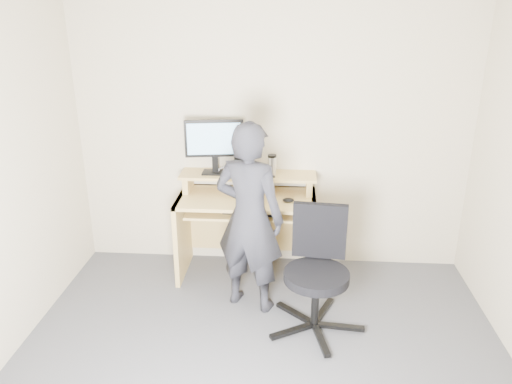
# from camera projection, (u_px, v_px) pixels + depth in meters

# --- Properties ---
(back_wall) EXTENTS (3.50, 0.02, 2.50)m
(back_wall) POSITION_uv_depth(u_px,v_px,m) (272.00, 133.00, 4.41)
(back_wall) COLOR beige
(back_wall) RESTS_ON ground
(desk) EXTENTS (1.20, 0.60, 0.91)m
(desk) POSITION_uv_depth(u_px,v_px,m) (248.00, 215.00, 4.47)
(desk) COLOR #DBB76A
(desk) RESTS_ON ground
(monitor) EXTENTS (0.51, 0.14, 0.48)m
(monitor) POSITION_uv_depth(u_px,v_px,m) (214.00, 142.00, 4.31)
(monitor) COLOR black
(monitor) RESTS_ON desk
(external_drive) EXTENTS (0.09, 0.14, 0.20)m
(external_drive) POSITION_uv_depth(u_px,v_px,m) (239.00, 162.00, 4.40)
(external_drive) COLOR black
(external_drive) RESTS_ON desk
(travel_mug) EXTENTS (0.08, 0.08, 0.17)m
(travel_mug) POSITION_uv_depth(u_px,v_px,m) (272.00, 166.00, 4.34)
(travel_mug) COLOR #BCBCC1
(travel_mug) RESTS_ON desk
(smartphone) EXTENTS (0.09, 0.14, 0.01)m
(smartphone) POSITION_uv_depth(u_px,v_px,m) (270.00, 175.00, 4.36)
(smartphone) COLOR black
(smartphone) RESTS_ON desk
(charger) EXTENTS (0.05, 0.05, 0.03)m
(charger) POSITION_uv_depth(u_px,v_px,m) (228.00, 174.00, 4.34)
(charger) COLOR black
(charger) RESTS_ON desk
(headphones) EXTENTS (0.19, 0.19, 0.06)m
(headphones) POSITION_uv_depth(u_px,v_px,m) (226.00, 171.00, 4.46)
(headphones) COLOR silver
(headphones) RESTS_ON desk
(keyboard) EXTENTS (0.47, 0.22, 0.03)m
(keyboard) POSITION_uv_depth(u_px,v_px,m) (251.00, 210.00, 4.26)
(keyboard) COLOR black
(keyboard) RESTS_ON desk
(mouse) EXTENTS (0.11, 0.09, 0.04)m
(mouse) POSITION_uv_depth(u_px,v_px,m) (288.00, 200.00, 4.20)
(mouse) COLOR black
(mouse) RESTS_ON desk
(office_chair) EXTENTS (0.71, 0.73, 0.92)m
(office_chair) POSITION_uv_depth(u_px,v_px,m) (317.00, 266.00, 3.69)
(office_chair) COLOR black
(office_chair) RESTS_ON ground
(person) EXTENTS (0.65, 0.53, 1.53)m
(person) POSITION_uv_depth(u_px,v_px,m) (249.00, 218.00, 3.85)
(person) COLOR black
(person) RESTS_ON ground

